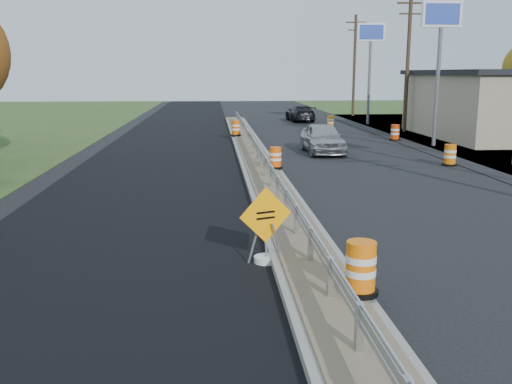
{
  "coord_description": "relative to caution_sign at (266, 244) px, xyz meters",
  "views": [
    {
      "loc": [
        -2.02,
        -15.32,
        4.07
      ],
      "look_at": [
        -0.93,
        -1.15,
        1.1
      ],
      "focal_mm": 40.0,
      "sensor_mm": 36.0,
      "label": 1
    }
  ],
  "objects": [
    {
      "name": "ground",
      "position": [
        0.9,
        3.48,
        -0.43
      ],
      "size": [
        140.0,
        140.0,
        0.0
      ],
      "primitive_type": "plane",
      "color": "black",
      "rests_on": "ground"
    },
    {
      "name": "milled_overlay",
      "position": [
        -3.5,
        13.48,
        -0.42
      ],
      "size": [
        7.2,
        120.0,
        0.01
      ],
      "primitive_type": "cube",
      "color": "black",
      "rests_on": "ground"
    },
    {
      "name": "median",
      "position": [
        0.9,
        11.48,
        -0.32
      ],
      "size": [
        1.6,
        55.0,
        0.23
      ],
      "color": "gray",
      "rests_on": "ground"
    },
    {
      "name": "guardrail",
      "position": [
        0.9,
        12.48,
        0.3
      ],
      "size": [
        0.1,
        46.15,
        0.72
      ],
      "color": "silver",
      "rests_on": "median"
    },
    {
      "name": "pylon_sign_mid",
      "position": [
        11.4,
        19.48,
        6.05
      ],
      "size": [
        2.2,
        0.3,
        7.9
      ],
      "color": "slate",
      "rests_on": "ground"
    },
    {
      "name": "pylon_sign_north",
      "position": [
        11.4,
        33.48,
        6.05
      ],
      "size": [
        2.2,
        0.3,
        7.9
      ],
      "color": "slate",
      "rests_on": "ground"
    },
    {
      "name": "utility_pole_nmid",
      "position": [
        12.4,
        27.48,
        4.5
      ],
      "size": [
        1.9,
        0.26,
        9.4
      ],
      "color": "#473523",
      "rests_on": "ground"
    },
    {
      "name": "utility_pole_north",
      "position": [
        12.4,
        42.48,
        4.5
      ],
      "size": [
        1.9,
        0.26,
        9.4
      ],
      "color": "#473523",
      "rests_on": "ground"
    },
    {
      "name": "caution_sign",
      "position": [
        0.0,
        0.0,
        0.0
      ],
      "size": [
        1.16,
        0.51,
        1.69
      ],
      "rotation": [
        0.0,
        0.0,
        0.36
      ],
      "color": "white",
      "rests_on": "ground"
    },
    {
      "name": "barrel_median_near",
      "position": [
        1.45,
        -2.48,
        0.26
      ],
      "size": [
        0.66,
        0.66,
        0.96
      ],
      "color": "black",
      "rests_on": "median"
    },
    {
      "name": "barrel_median_mid",
      "position": [
        1.45,
        11.17,
        0.22
      ],
      "size": [
        0.6,
        0.6,
        0.87
      ],
      "color": "black",
      "rests_on": "median"
    },
    {
      "name": "barrel_median_far",
      "position": [
        0.35,
        23.65,
        0.26
      ],
      "size": [
        0.65,
        0.65,
        0.95
      ],
      "color": "black",
      "rests_on": "median"
    },
    {
      "name": "barrel_shoulder_near",
      "position": [
        9.49,
        12.71,
        0.02
      ],
      "size": [
        0.65,
        0.65,
        0.95
      ],
      "color": "black",
      "rests_on": "ground"
    },
    {
      "name": "barrel_shoulder_mid",
      "position": [
        10.1,
        22.39,
        0.04
      ],
      "size": [
        0.67,
        0.67,
        0.98
      ],
      "color": "black",
      "rests_on": "ground"
    },
    {
      "name": "barrel_shoulder_far",
      "position": [
        7.9,
        31.29,
        -0.01
      ],
      "size": [
        0.59,
        0.59,
        0.87
      ],
      "color": "black",
      "rests_on": "ground"
    },
    {
      "name": "car_silver",
      "position": [
        4.57,
        17.18,
        0.34
      ],
      "size": [
        1.89,
        4.57,
        1.55
      ],
      "primitive_type": "imported",
      "rotation": [
        0.0,
        0.0,
        0.01
      ],
      "color": "#B3B3B8",
      "rests_on": "ground"
    },
    {
      "name": "car_dark_far",
      "position": [
        6.45,
        36.98,
        0.26
      ],
      "size": [
        2.15,
        4.86,
        1.39
      ],
      "primitive_type": "imported",
      "rotation": [
        0.0,
        0.0,
        3.18
      ],
      "color": "black",
      "rests_on": "ground"
    }
  ]
}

